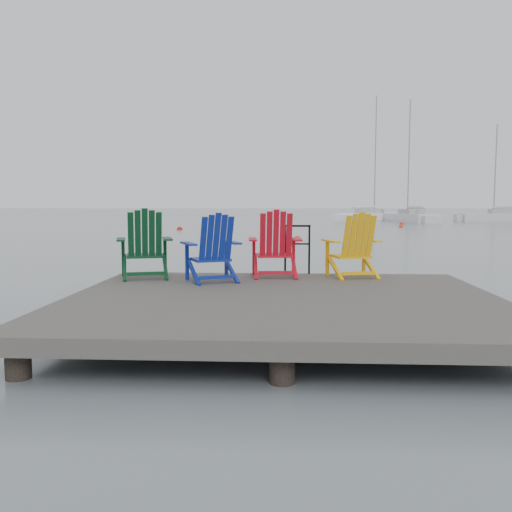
{
  "coord_description": "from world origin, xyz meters",
  "views": [
    {
      "loc": [
        0.02,
        -7.47,
        1.79
      ],
      "look_at": [
        -0.49,
        2.17,
        0.85
      ],
      "focal_mm": 38.0,
      "sensor_mm": 36.0,
      "label": 1
    }
  ],
  "objects_px": {
    "sailboat_near": "(409,218)",
    "sailboat_mid": "(371,217)",
    "chair_red": "(275,244)",
    "buoy_b": "(180,230)",
    "chair_green": "(145,244)",
    "sailboat_far": "(497,218)",
    "buoy_a": "(297,239)",
    "buoy_d": "(402,224)",
    "chair_blue": "(213,248)",
    "handrail": "(297,244)",
    "buoy_c": "(401,227)",
    "chair_yellow": "(354,246)"
  },
  "relations": [
    {
      "from": "sailboat_near",
      "to": "sailboat_mid",
      "type": "bearing_deg",
      "value": 114.75
    },
    {
      "from": "chair_green",
      "to": "sailboat_far",
      "type": "bearing_deg",
      "value": 46.79
    },
    {
      "from": "buoy_a",
      "to": "buoy_d",
      "type": "relative_size",
      "value": 0.93
    },
    {
      "from": "chair_yellow",
      "to": "buoy_c",
      "type": "bearing_deg",
      "value": 61.8
    },
    {
      "from": "chair_red",
      "to": "buoy_a",
      "type": "relative_size",
      "value": 3.17
    },
    {
      "from": "sailboat_mid",
      "to": "sailboat_far",
      "type": "bearing_deg",
      "value": 32.04
    },
    {
      "from": "chair_green",
      "to": "chair_yellow",
      "type": "relative_size",
      "value": 1.05
    },
    {
      "from": "handrail",
      "to": "chair_red",
      "type": "bearing_deg",
      "value": -128.42
    },
    {
      "from": "sailboat_mid",
      "to": "buoy_b",
      "type": "height_order",
      "value": "sailboat_mid"
    },
    {
      "from": "handrail",
      "to": "chair_blue",
      "type": "relative_size",
      "value": 0.82
    },
    {
      "from": "chair_red",
      "to": "buoy_b",
      "type": "relative_size",
      "value": 2.85
    },
    {
      "from": "sailboat_far",
      "to": "buoy_c",
      "type": "xyz_separation_m",
      "value": [
        -12.79,
        -14.8,
        -0.36
      ]
    },
    {
      "from": "sailboat_near",
      "to": "sailboat_mid",
      "type": "distance_m",
      "value": 5.11
    },
    {
      "from": "chair_yellow",
      "to": "buoy_b",
      "type": "height_order",
      "value": "chair_yellow"
    },
    {
      "from": "buoy_a",
      "to": "buoy_b",
      "type": "relative_size",
      "value": 0.9
    },
    {
      "from": "chair_blue",
      "to": "sailboat_near",
      "type": "distance_m",
      "value": 47.19
    },
    {
      "from": "buoy_d",
      "to": "chair_blue",
      "type": "bearing_deg",
      "value": -106.29
    },
    {
      "from": "chair_blue",
      "to": "buoy_c",
      "type": "xyz_separation_m",
      "value": [
        9.97,
        32.74,
        -1.06
      ]
    },
    {
      "from": "chair_red",
      "to": "buoy_c",
      "type": "height_order",
      "value": "chair_red"
    },
    {
      "from": "sailboat_near",
      "to": "buoy_a",
      "type": "height_order",
      "value": "sailboat_near"
    },
    {
      "from": "handrail",
      "to": "sailboat_mid",
      "type": "bearing_deg",
      "value": 79.47
    },
    {
      "from": "buoy_b",
      "to": "sailboat_near",
      "type": "bearing_deg",
      "value": 41.31
    },
    {
      "from": "sailboat_near",
      "to": "sailboat_mid",
      "type": "xyz_separation_m",
      "value": [
        -3.05,
        4.11,
        -0.0
      ]
    },
    {
      "from": "sailboat_mid",
      "to": "chair_blue",
      "type": "bearing_deg",
      "value": -61.53
    },
    {
      "from": "sailboat_near",
      "to": "buoy_c",
      "type": "relative_size",
      "value": 34.92
    },
    {
      "from": "chair_green",
      "to": "chair_red",
      "type": "xyz_separation_m",
      "value": [
        2.23,
        0.27,
        -0.01
      ]
    },
    {
      "from": "buoy_b",
      "to": "chair_blue",
      "type": "bearing_deg",
      "value": -77.85
    },
    {
      "from": "handrail",
      "to": "chair_yellow",
      "type": "bearing_deg",
      "value": -26.97
    },
    {
      "from": "buoy_b",
      "to": "buoy_d",
      "type": "distance_m",
      "value": 20.31
    },
    {
      "from": "sailboat_far",
      "to": "buoy_c",
      "type": "bearing_deg",
      "value": 137.5
    },
    {
      "from": "chair_green",
      "to": "sailboat_far",
      "type": "distance_m",
      "value": 52.94
    },
    {
      "from": "chair_blue",
      "to": "buoy_a",
      "type": "distance_m",
      "value": 18.58
    },
    {
      "from": "sailboat_mid",
      "to": "buoy_c",
      "type": "height_order",
      "value": "sailboat_mid"
    },
    {
      "from": "sailboat_near",
      "to": "buoy_a",
      "type": "xyz_separation_m",
      "value": [
        -11.6,
        -26.78,
        -0.35
      ]
    },
    {
      "from": "sailboat_far",
      "to": "buoy_d",
      "type": "bearing_deg",
      "value": 126.06
    },
    {
      "from": "chair_red",
      "to": "buoy_d",
      "type": "height_order",
      "value": "chair_red"
    },
    {
      "from": "chair_yellow",
      "to": "buoy_a",
      "type": "relative_size",
      "value": 3.07
    },
    {
      "from": "chair_blue",
      "to": "buoy_d",
      "type": "height_order",
      "value": "chair_blue"
    },
    {
      "from": "chair_green",
      "to": "buoy_d",
      "type": "height_order",
      "value": "chair_green"
    },
    {
      "from": "chair_green",
      "to": "chair_blue",
      "type": "xyz_separation_m",
      "value": [
        1.22,
        -0.35,
        -0.03
      ]
    },
    {
      "from": "sailboat_mid",
      "to": "buoy_a",
      "type": "distance_m",
      "value": 32.05
    },
    {
      "from": "chair_red",
      "to": "chair_yellow",
      "type": "xyz_separation_m",
      "value": [
        1.36,
        0.01,
        -0.02
      ]
    },
    {
      "from": "chair_blue",
      "to": "sailboat_mid",
      "type": "bearing_deg",
      "value": 54.35
    },
    {
      "from": "handrail",
      "to": "chair_green",
      "type": "xyz_separation_m",
      "value": [
        -2.63,
        -0.77,
        0.05
      ]
    },
    {
      "from": "handrail",
      "to": "buoy_b",
      "type": "distance_m",
      "value": 28.03
    },
    {
      "from": "buoy_b",
      "to": "buoy_c",
      "type": "distance_m",
      "value": 16.68
    },
    {
      "from": "chair_red",
      "to": "sailboat_far",
      "type": "height_order",
      "value": "sailboat_far"
    },
    {
      "from": "chair_green",
      "to": "sailboat_near",
      "type": "xyz_separation_m",
      "value": [
        14.65,
        44.89,
        -0.73
      ]
    },
    {
      "from": "chair_blue",
      "to": "buoy_a",
      "type": "relative_size",
      "value": 3.05
    },
    {
      "from": "sailboat_far",
      "to": "buoy_c",
      "type": "relative_size",
      "value": 28.63
    }
  ]
}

